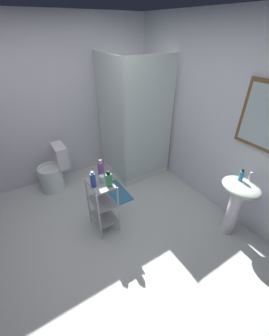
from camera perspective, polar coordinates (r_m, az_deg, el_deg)
ground_plane at (r=2.89m, az=-8.58°, el=-19.95°), size 4.20×4.20×0.02m
wall_back at (r=3.10m, az=22.49°, el=11.30°), size 4.20×0.14×2.50m
wall_left at (r=3.70m, az=-22.90°, el=14.54°), size 0.10×4.20×2.50m
shower_stall at (r=3.85m, az=-0.55°, el=5.07°), size 0.92×0.92×2.00m
pedestal_sink at (r=2.87m, az=25.73°, el=-7.23°), size 0.46×0.37×0.81m
sink_faucet at (r=2.81m, az=28.50°, el=-1.88°), size 0.03×0.03×0.10m
toilet at (r=3.73m, az=-20.75°, el=-1.04°), size 0.37×0.49×0.76m
storage_cart at (r=2.78m, az=-8.51°, el=-8.96°), size 0.38×0.28×0.74m
hand_soap_bottle at (r=2.74m, az=26.57°, el=-1.81°), size 0.05×0.05×0.15m
body_wash_bottle_green at (r=2.48m, az=-6.88°, el=-3.07°), size 0.08×0.08×0.21m
shampoo_bottle_blue at (r=2.50m, az=-10.99°, el=-3.12°), size 0.06×0.06×0.21m
conditioner_bottle_purple at (r=2.64m, az=-8.94°, el=-0.27°), size 0.08×0.08×0.24m
rinse_cup at (r=2.58m, az=-8.71°, el=-2.85°), size 0.07×0.07×0.09m
bath_mat at (r=3.56m, az=-5.51°, el=-6.62°), size 0.60×0.40×0.02m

